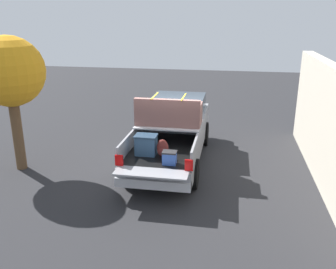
# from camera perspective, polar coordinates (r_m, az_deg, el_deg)

# --- Properties ---
(ground_plane) EXTENTS (40.00, 40.00, 0.00)m
(ground_plane) POSITION_cam_1_polar(r_m,az_deg,el_deg) (11.77, 0.52, -4.18)
(ground_plane) COLOR #262628
(pickup_truck) EXTENTS (6.05, 2.06, 2.23)m
(pickup_truck) POSITION_cam_1_polar(r_m,az_deg,el_deg) (11.77, 0.81, 0.77)
(pickup_truck) COLOR gray
(pickup_truck) RESTS_ON ground_plane
(building_facade) EXTENTS (8.51, 0.36, 3.22)m
(building_facade) POSITION_cam_1_polar(r_m,az_deg,el_deg) (10.72, 23.87, 1.05)
(building_facade) COLOR beige
(building_facade) RESTS_ON ground_plane
(tree_background) EXTENTS (2.01, 2.01, 3.97)m
(tree_background) POSITION_cam_1_polar(r_m,az_deg,el_deg) (11.36, -23.56, 8.81)
(tree_background) COLOR brown
(tree_background) RESTS_ON ground_plane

